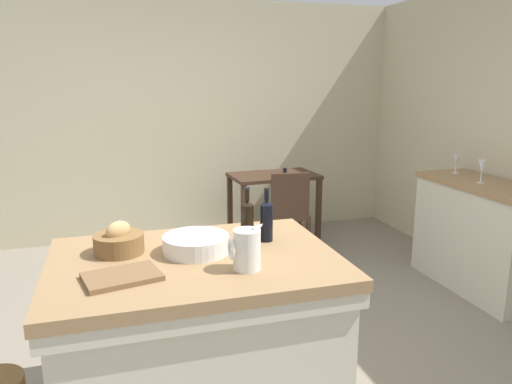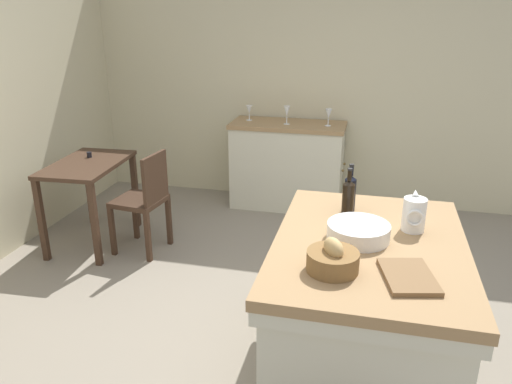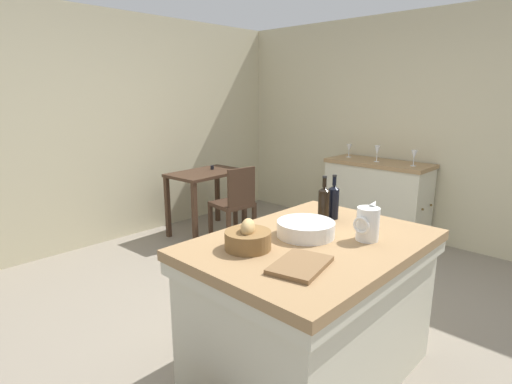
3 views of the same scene
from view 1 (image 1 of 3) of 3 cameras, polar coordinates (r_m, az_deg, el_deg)
name	(u,v)px [view 1 (image 1 of 3)]	position (r m, az deg, el deg)	size (l,w,h in m)	color
ground_plane	(230,347)	(3.43, -3.08, -17.68)	(6.76, 6.76, 0.00)	gray
wall_back	(174,121)	(5.53, -9.63, 8.16)	(5.32, 0.12, 2.60)	beige
island_table	(197,330)	(2.66, -6.90, -15.78)	(1.43, 1.03, 0.88)	#99754C
side_cabinet	(480,236)	(4.53, 24.78, -4.70)	(0.52, 1.22, 0.93)	#99754C
writing_desk	(274,186)	(5.18, 2.08, 0.69)	(0.93, 0.61, 0.83)	#3D281C
wooden_chair	(287,213)	(4.69, 3.64, -2.50)	(0.44, 0.44, 0.91)	#3D281C
pitcher	(247,249)	(2.29, -1.12, -6.70)	(0.17, 0.13, 0.24)	white
wash_bowl	(196,244)	(2.54, -7.04, -6.06)	(0.34, 0.34, 0.09)	white
bread_basket	(119,242)	(2.61, -15.76, -5.63)	(0.25, 0.25, 0.17)	brown
cutting_board	(122,277)	(2.29, -15.41, -9.53)	(0.33, 0.23, 0.02)	brown
wine_bottle_dark	(266,219)	(2.68, 1.23, -3.23)	(0.07, 0.07, 0.30)	black
wine_bottle_amber	(247,220)	(2.65, -1.04, -3.33)	(0.07, 0.07, 0.31)	black
wine_glass_left	(482,167)	(4.38, 24.96, 2.65)	(0.07, 0.07, 0.19)	white
wine_glass_middle	(456,161)	(4.75, 22.41, 3.38)	(0.07, 0.07, 0.16)	white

